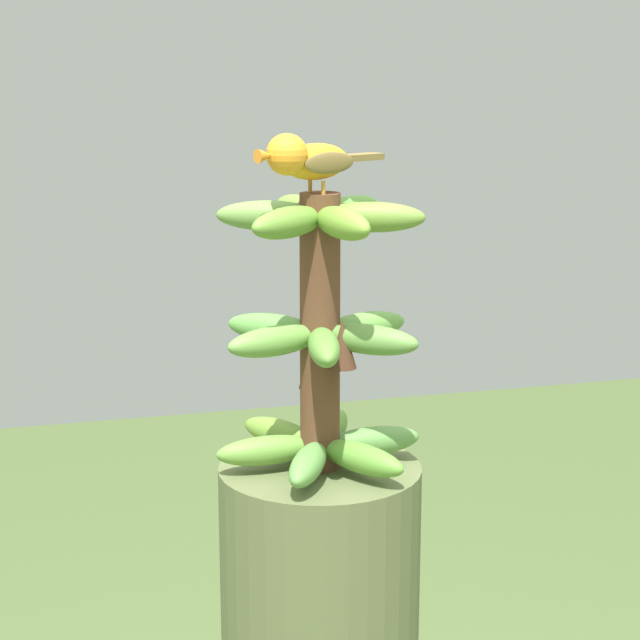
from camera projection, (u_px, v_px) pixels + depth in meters
name	position (u px, v px, depth m)	size (l,w,h in m)	color
banana_bunch	(320.00, 334.00, 1.44)	(0.27, 0.27, 0.35)	brown
perched_bird	(306.00, 159.00, 1.37)	(0.09, 0.18, 0.07)	#C68933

